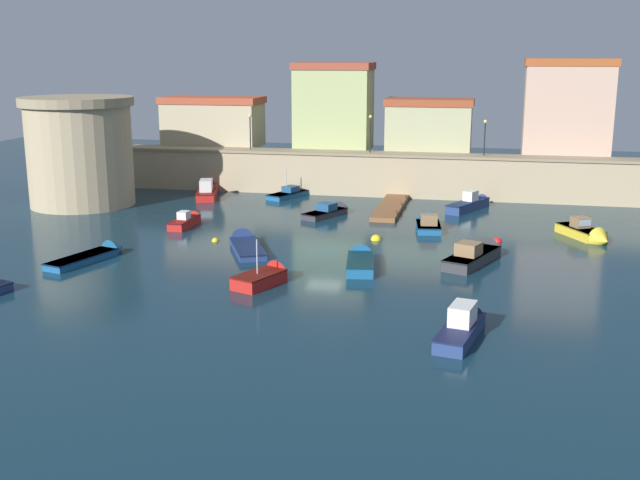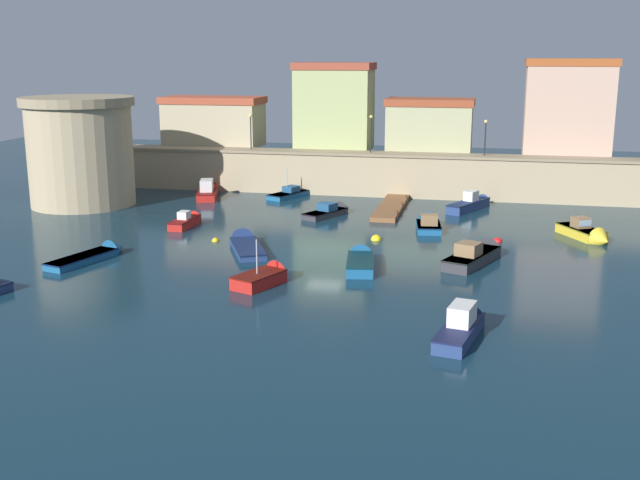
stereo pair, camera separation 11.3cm
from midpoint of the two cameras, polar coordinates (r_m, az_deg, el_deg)
ground_plane at (r=54.57m, az=0.39°, el=-0.85°), size 128.69×128.69×0.00m
quay_wall at (r=76.18m, az=3.96°, el=4.89°), size 50.93×3.04×4.18m
old_town_backdrop at (r=79.22m, az=3.92°, el=9.22°), size 45.24×5.19×9.15m
fortress_tower at (r=73.81m, az=-17.15°, el=6.28°), size 10.04×10.04×9.79m
pier_dock at (r=69.36m, az=5.29°, el=2.40°), size 2.11×11.18×0.70m
quay_lamp_0 at (r=78.40m, az=-5.08°, el=8.36°), size 0.32×0.32×3.50m
quay_lamp_1 at (r=75.68m, az=3.81°, el=8.23°), size 0.32×0.32×3.60m
quay_lamp_2 at (r=74.86m, az=12.11°, el=7.79°), size 0.32×0.32×3.34m
moored_boat_0 at (r=39.32m, az=10.60°, el=-6.08°), size 2.65×6.48×2.04m
moored_boat_1 at (r=50.87m, az=3.06°, el=-1.49°), size 2.46×5.76×1.59m
moored_boat_2 at (r=70.76m, az=11.21°, el=2.68°), size 4.30×7.05×1.91m
moored_boat_3 at (r=54.86m, az=-16.10°, el=-1.04°), size 3.29×6.95×1.48m
moored_boat_4 at (r=55.99m, az=-5.49°, el=-0.26°), size 4.66×7.06×1.75m
moored_boat_5 at (r=62.25m, az=8.01°, el=1.20°), size 2.37×4.85×1.98m
moored_boat_6 at (r=76.45m, az=-8.19°, el=3.65°), size 3.59×7.32×2.27m
moored_boat_7 at (r=66.78m, az=0.95°, el=2.15°), size 3.90×5.77×1.63m
moored_boat_8 at (r=53.02m, az=11.56°, el=-1.01°), size 4.27×7.31×2.06m
moored_boat_10 at (r=76.05m, az=-1.65°, el=3.54°), size 4.08×6.50×3.32m
moored_boat_11 at (r=47.12m, az=-3.92°, el=-2.69°), size 3.21×4.63×3.32m
moored_boat_12 at (r=63.77m, az=-9.64°, el=1.46°), size 1.34×5.12×1.53m
moored_boat_13 at (r=61.36m, az=19.13°, el=0.46°), size 4.11×5.60×1.97m
mooring_buoy_0 at (r=58.75m, az=12.96°, el=-0.15°), size 0.69×0.69×0.69m
mooring_buoy_1 at (r=58.07m, az=4.21°, el=0.01°), size 0.80×0.80×0.80m
mooring_buoy_2 at (r=58.03m, az=-7.64°, el=-0.09°), size 0.53×0.53×0.53m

